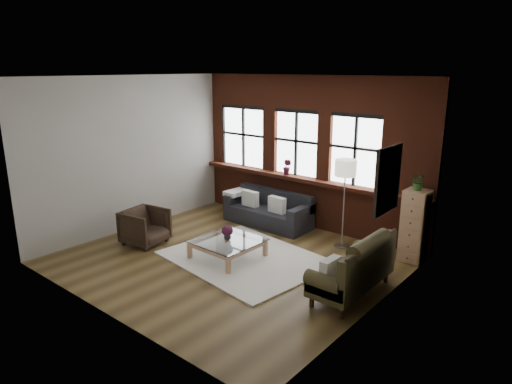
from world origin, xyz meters
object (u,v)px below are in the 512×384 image
Objects in this scene: armchair at (145,227)px; vase at (227,236)px; dark_sofa at (268,209)px; drawer_chest at (415,226)px; vintage_settee at (352,267)px; coffee_table at (228,249)px; floor_lamp at (344,200)px.

armchair reaches higher than vase.
armchair is at bearing -115.47° from dark_sofa.
armchair is at bearing -149.39° from drawer_chest.
drawer_chest reaches higher than armchair.
coffee_table is (-2.37, -0.22, -0.27)m from vintage_settee.
drawer_chest is at bearing 2.70° from dark_sofa.
vintage_settee is at bearing -97.17° from drawer_chest.
coffee_table is 7.96× the size of vase.
drawer_chest is (2.60, 2.05, 0.23)m from vase.
dark_sofa is 1.99m from vase.
drawer_chest is (3.18, 0.15, 0.30)m from dark_sofa.
coffee_table is (1.72, 0.51, -0.18)m from armchair.
armchair is at bearing -169.92° from vintage_settee.
dark_sofa is 14.24× the size of vase.
floor_lamp is at bearing -61.79° from armchair.
floor_lamp is at bearing -169.90° from drawer_chest.
drawer_chest is at bearing -68.68° from armchair.
vintage_settee is at bearing -89.21° from armchair.
drawer_chest is at bearing 38.24° from vase.
dark_sofa is 1.97m from floor_lamp.
dark_sofa is at bearing 150.30° from vintage_settee.
floor_lamp reaches higher than armchair.
vase is at bearing -141.76° from drawer_chest.
dark_sofa is at bearing 106.88° from coffee_table.
floor_lamp is (1.31, 1.82, 0.76)m from coffee_table.
vase is at bearing -82.84° from armchair.
vintage_settee is 2.38m from vase.
drawer_chest is (2.60, 2.05, 0.48)m from coffee_table.
armchair reaches higher than coffee_table.
vintage_settee is 1.98m from floor_lamp.
vase is at bearing -174.73° from vintage_settee.
vintage_settee is 1.28× the size of drawer_chest.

